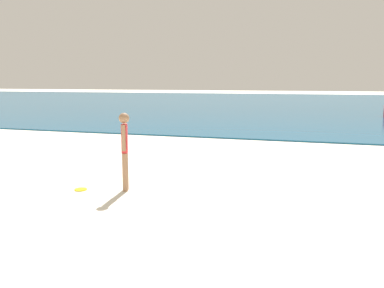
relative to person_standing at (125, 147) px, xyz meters
The scene contains 3 objects.
water 38.59m from the person_standing, 87.78° to the left, with size 160.00×60.00×0.06m, color #14567F.
person_standing is the anchor object (origin of this frame).
frisbee 1.39m from the person_standing, 163.55° to the right, with size 0.27×0.27×0.03m, color yellow.
Camera 1 is at (2.54, -3.31, 2.39)m, focal length 38.01 mm.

